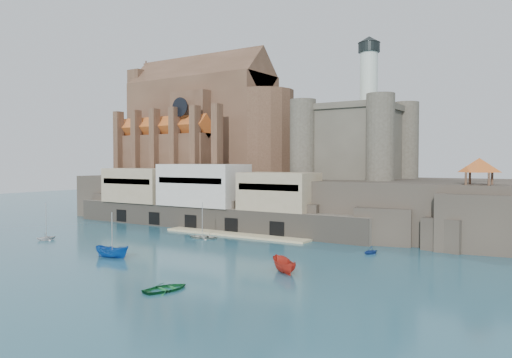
{
  "coord_description": "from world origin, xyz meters",
  "views": [
    {
      "loc": [
        55.01,
        -56.21,
        13.53
      ],
      "look_at": [
        -2.6,
        32.0,
        9.85
      ],
      "focal_mm": 35.0,
      "sensor_mm": 36.0,
      "label": 1
    }
  ],
  "objects_px": {
    "church": "(206,127)",
    "pavilion": "(479,167)",
    "castle_keep": "(356,138)",
    "boat_2": "(112,257)"
  },
  "relations": [
    {
      "from": "church",
      "to": "pavilion",
      "type": "bearing_deg",
      "value": -13.48
    },
    {
      "from": "castle_keep",
      "to": "boat_2",
      "type": "height_order",
      "value": "castle_keep"
    },
    {
      "from": "church",
      "to": "castle_keep",
      "type": "xyz_separation_m",
      "value": [
        40.21,
        -0.78,
        -3.81
      ]
    },
    {
      "from": "church",
      "to": "boat_2",
      "type": "height_order",
      "value": "church"
    },
    {
      "from": "boat_2",
      "to": "church",
      "type": "bearing_deg",
      "value": 14.04
    },
    {
      "from": "castle_keep",
      "to": "boat_2",
      "type": "relative_size",
      "value": 5.36
    },
    {
      "from": "castle_keep",
      "to": "pavilion",
      "type": "xyz_separation_m",
      "value": [
        25.92,
        -15.08,
        -5.59
      ]
    },
    {
      "from": "pavilion",
      "to": "boat_2",
      "type": "distance_m",
      "value": 56.15
    },
    {
      "from": "pavilion",
      "to": "boat_2",
      "type": "xyz_separation_m",
      "value": [
        -42.21,
        -34.78,
        -12.73
      ]
    },
    {
      "from": "pavilion",
      "to": "church",
      "type": "bearing_deg",
      "value": 166.52
    }
  ]
}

